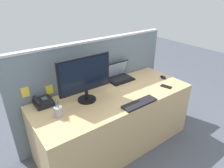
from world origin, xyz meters
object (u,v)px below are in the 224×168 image
computer_mouse_right_hand (163,77)px  cell_phone_black_slab (166,86)px  keyboard_main (140,103)px  pen_cup (58,112)px  desk_phone (43,102)px  desktop_monitor (85,77)px  laptop (119,75)px

computer_mouse_right_hand → cell_phone_black_slab: (-0.17, -0.19, -0.01)m
computer_mouse_right_hand → cell_phone_black_slab: 0.26m
keyboard_main → cell_phone_black_slab: 0.55m
keyboard_main → pen_cup: (-0.78, 0.30, 0.04)m
desk_phone → pen_cup: size_ratio=1.08×
desktop_monitor → laptop: size_ratio=1.81×
keyboard_main → cell_phone_black_slab: bearing=10.5°
computer_mouse_right_hand → pen_cup: (-1.49, 0.01, 0.04)m
desk_phone → cell_phone_black_slab: size_ratio=1.46×
cell_phone_black_slab → desktop_monitor: bearing=145.5°
desk_phone → pen_cup: pen_cup is taller
desk_phone → keyboard_main: desk_phone is taller
desk_phone → cell_phone_black_slab: (1.38, -0.50, -0.03)m
desk_phone → keyboard_main: 1.02m
desktop_monitor → cell_phone_black_slab: (0.95, -0.32, -0.28)m
keyboard_main → computer_mouse_right_hand: 0.77m
desktop_monitor → pen_cup: 0.45m
keyboard_main → pen_cup: size_ratio=2.26×
laptop → computer_mouse_right_hand: (0.50, -0.34, -0.04)m
laptop → keyboard_main: 0.67m
laptop → desktop_monitor: bearing=-160.8°
laptop → computer_mouse_right_hand: 0.61m
desktop_monitor → computer_mouse_right_hand: desktop_monitor is taller
laptop → keyboard_main: (-0.21, -0.63, -0.05)m
desktop_monitor → desk_phone: 0.52m
desktop_monitor → cell_phone_black_slab: desktop_monitor is taller
cell_phone_black_slab → pen_cup: bearing=155.0°
desktop_monitor → pen_cup: desktop_monitor is taller
desktop_monitor → computer_mouse_right_hand: (1.12, -0.12, -0.27)m
laptop → keyboard_main: bearing=-108.4°
computer_mouse_right_hand → laptop: bearing=158.0°
keyboard_main → pen_cup: 0.84m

